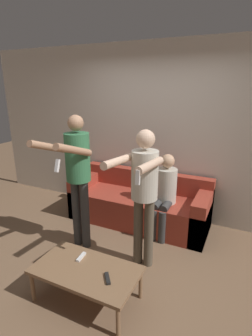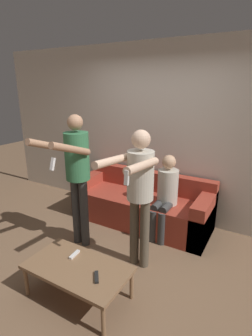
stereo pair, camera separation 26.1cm
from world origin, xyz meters
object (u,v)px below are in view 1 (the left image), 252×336
(person_standing_right, at_px, (144,186))
(remote_near, at_px, (108,278))
(coffee_table, at_px, (86,272))
(couch, at_px, (139,205))
(remote_far, at_px, (81,257))
(person_standing_left, at_px, (77,169))
(person_seated, at_px, (165,192))

(person_standing_right, distance_m, remote_near, 1.01)
(coffee_table, relative_size, remote_near, 7.37)
(couch, relative_size, person_standing_right, 1.30)
(coffee_table, distance_m, remote_near, 0.27)
(coffee_table, relative_size, remote_far, 6.78)
(person_standing_right, bearing_deg, remote_near, -92.09)
(couch, relative_size, remote_far, 13.91)
(person_standing_left, xyz_separation_m, coffee_table, (0.59, -0.74, -0.76))
(person_seated, bearing_deg, remote_far, -106.94)
(person_standing_right, distance_m, person_seated, 0.89)
(person_standing_right, relative_size, remote_near, 11.63)
(coffee_table, height_order, remote_near, remote_near)
(couch, xyz_separation_m, coffee_table, (0.15, -1.70, 0.05))
(person_standing_left, bearing_deg, coffee_table, -51.54)
(person_standing_left, xyz_separation_m, person_standing_right, (0.88, -0.00, -0.07))
(couch, xyz_separation_m, person_seated, (0.45, -0.15, 0.36))
(person_standing_right, bearing_deg, remote_far, -124.61)
(couch, height_order, remote_far, couch)
(person_standing_left, distance_m, remote_near, 1.36)
(person_standing_left, height_order, remote_near, person_standing_left)
(couch, relative_size, person_standing_left, 1.22)
(person_standing_left, xyz_separation_m, person_seated, (0.89, 0.80, -0.45))
(couch, bearing_deg, remote_far, -89.58)
(person_seated, distance_m, remote_near, 1.61)
(person_standing_right, distance_m, remote_far, 0.99)
(remote_near, height_order, remote_far, same)
(coffee_table, distance_m, remote_far, 0.19)
(person_seated, relative_size, remote_near, 8.33)
(person_standing_right, relative_size, coffee_table, 1.58)
(person_standing_left, distance_m, remote_far, 1.05)
(remote_near, relative_size, remote_far, 0.92)
(couch, xyz_separation_m, person_standing_left, (-0.44, -0.95, 0.81))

